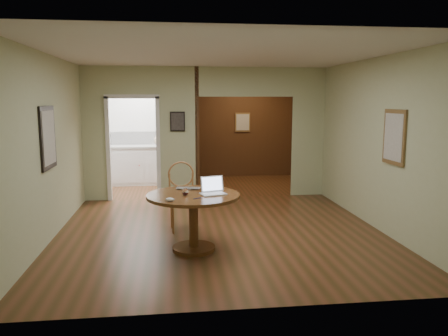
{
  "coord_description": "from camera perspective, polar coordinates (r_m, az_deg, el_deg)",
  "views": [
    {
      "loc": [
        -0.72,
        -6.47,
        2.03
      ],
      "look_at": [
        0.03,
        -0.2,
        1.05
      ],
      "focal_mm": 35.0,
      "sensor_mm": 36.0,
      "label": 1
    }
  ],
  "objects": [
    {
      "name": "wine_glass",
      "position": [
        5.81,
        -5.08,
        -3.09
      ],
      "size": [
        0.09,
        0.09,
        0.1
      ],
      "primitive_type": null,
      "color": "white",
      "rests_on": "dining_table"
    },
    {
      "name": "mouse",
      "position": [
        5.47,
        -7.08,
        -4.12
      ],
      "size": [
        0.13,
        0.1,
        0.05
      ],
      "primitive_type": "ellipsoid",
      "rotation": [
        0.0,
        0.0,
        -0.32
      ],
      "color": "white",
      "rests_on": "dining_table"
    },
    {
      "name": "room_shell",
      "position": [
        9.6,
        -5.33,
        4.38
      ],
      "size": [
        5.2,
        7.5,
        5.0
      ],
      "color": "silver",
      "rests_on": "ground"
    },
    {
      "name": "open_laptop",
      "position": [
        5.89,
        -1.49,
        -2.75
      ],
      "size": [
        0.37,
        0.36,
        0.23
      ],
      "rotation": [
        0.0,
        0.0,
        0.29
      ],
      "color": "white",
      "rests_on": "dining_table"
    },
    {
      "name": "pen",
      "position": [
        5.61,
        -3.5,
        -3.96
      ],
      "size": [
        0.11,
        0.08,
        0.01
      ],
      "primitive_type": "cylinder",
      "rotation": [
        0.0,
        1.57,
        0.58
      ],
      "color": "#0B1853",
      "rests_on": "dining_table"
    },
    {
      "name": "grocery_bag",
      "position": [
        10.71,
        -8.44,
        3.61
      ],
      "size": [
        0.28,
        0.25,
        0.26
      ],
      "primitive_type": "ellipsoid",
      "rotation": [
        0.0,
        0.0,
        0.11
      ],
      "color": "#CBB294",
      "rests_on": "kitchen_cabinet"
    },
    {
      "name": "floor",
      "position": [
        6.82,
        -0.45,
        -8.47
      ],
      "size": [
        5.0,
        5.0,
        0.0
      ],
      "primitive_type": "plane",
      "color": "#412B12",
      "rests_on": "ground"
    },
    {
      "name": "closed_laptop",
      "position": [
        6.13,
        -4.73,
        -2.78
      ],
      "size": [
        0.38,
        0.28,
        0.03
      ],
      "primitive_type": "imported",
      "rotation": [
        0.0,
        0.0,
        -0.17
      ],
      "color": "#AFAFB4",
      "rests_on": "dining_table"
    },
    {
      "name": "chair",
      "position": [
        6.91,
        -5.52,
        -3.16
      ],
      "size": [
        0.49,
        0.49,
        1.07
      ],
      "rotation": [
        0.0,
        0.0,
        0.08
      ],
      "color": "#996436",
      "rests_on": "ground"
    },
    {
      "name": "kitchen_cabinet",
      "position": [
        10.8,
        -10.11,
        0.43
      ],
      "size": [
        2.06,
        0.6,
        0.94
      ],
      "color": "white",
      "rests_on": "ground"
    },
    {
      "name": "dining_table",
      "position": [
        5.92,
        -4.01,
        -5.34
      ],
      "size": [
        1.25,
        1.25,
        0.78
      ],
      "rotation": [
        0.0,
        0.0,
        -0.04
      ],
      "color": "brown",
      "rests_on": "ground"
    }
  ]
}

